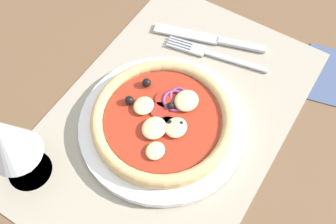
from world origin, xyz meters
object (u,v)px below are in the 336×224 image
(pizza, at_px, (163,119))
(fork, at_px, (211,54))
(plate, at_px, (163,125))
(wine_glass, at_px, (7,139))
(knife, at_px, (208,38))

(pizza, bearing_deg, fork, 2.08)
(plate, height_order, pizza, pizza)
(plate, distance_m, pizza, 0.02)
(plate, xyz_separation_m, wine_glass, (-0.16, 0.13, 0.09))
(plate, xyz_separation_m, pizza, (0.00, -0.00, 0.02))
(plate, bearing_deg, wine_glass, 142.34)
(pizza, bearing_deg, knife, 8.18)
(knife, height_order, wine_glass, wine_glass)
(fork, height_order, knife, knife)
(plate, bearing_deg, fork, 2.05)
(pizza, height_order, fork, pizza)
(fork, relative_size, knife, 0.92)
(fork, relative_size, wine_glass, 1.21)
(plate, relative_size, fork, 1.43)
(knife, relative_size, wine_glass, 1.32)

